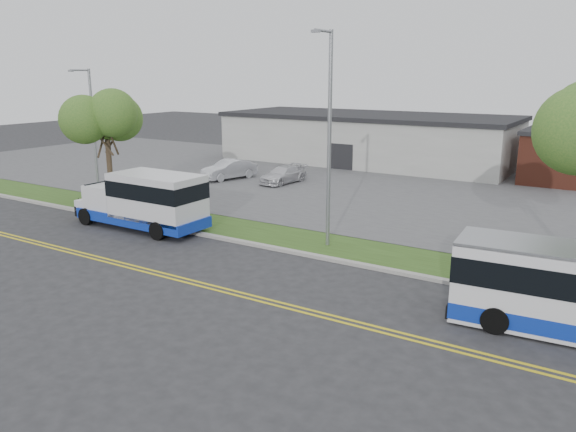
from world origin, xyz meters
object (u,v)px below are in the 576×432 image
Objects in this scene: parked_car_a at (229,169)px; streetlight_near at (329,134)px; parked_car_b at (283,175)px; tree_west at (106,121)px; pedestrian at (172,197)px; streetlight_far at (92,126)px; shuttle_bus at (147,199)px.

streetlight_near is at bearing -21.13° from parked_car_a.
parked_car_a reaches higher than parked_car_b.
tree_west is at bearing -109.05° from parked_car_b.
streetlight_near reaches higher than parked_car_b.
tree_west reaches higher than parked_car_a.
streetlight_far is at bearing -23.74° from pedestrian.
parked_car_a is at bearing -163.66° from parked_car_b.
streetlight_far is 11.22m from shuttle_bus.
shuttle_bus is at bearing -52.99° from parked_car_a.
tree_west is 11.32m from parked_car_a.
parked_car_a is 4.37m from parked_car_b.
streetlight_near reaches higher than tree_west.
streetlight_near is at bearing -1.80° from tree_west.
parked_car_a is at bearing -79.99° from pedestrian.
streetlight_far is at bearing 153.67° from shuttle_bus.
pedestrian is at bearing -52.61° from parked_car_a.
streetlight_far is 1.92× the size of parked_car_b.
parked_car_b is at bearing 44.85° from streetlight_far.
shuttle_bus is 3.05m from pedestrian.
streetlight_far is at bearing 171.95° from streetlight_near.
streetlight_far is at bearing -103.92° from parked_car_a.
tree_west is 1.58× the size of parked_car_a.
parked_car_a is at bearing 85.55° from tree_west.
pedestrian is at bearing -86.67° from parked_car_b.
tree_west is 0.86× the size of streetlight_far.
parked_car_b is (-0.61, 13.87, -0.87)m from shuttle_bus.
streetlight_near is 19.20m from streetlight_far.
tree_west is 6.25m from pedestrian.
shuttle_bus is 13.95m from parked_car_a.
shuttle_bus reaches higher than parked_car_b.
pedestrian is 10.92m from parked_car_a.
pedestrian is (-10.28, 0.71, -4.19)m from streetlight_near.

